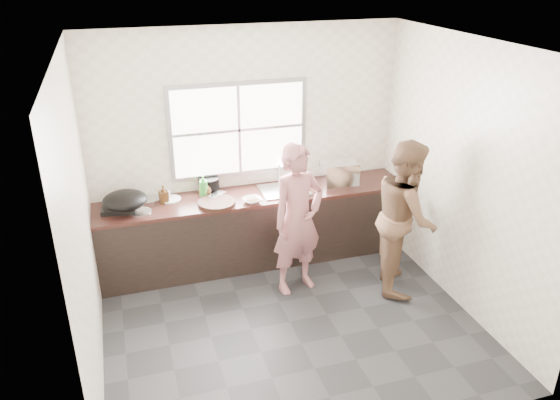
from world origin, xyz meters
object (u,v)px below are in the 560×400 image
object	(u,v)px
bottle_brown_tall	(164,195)
pot_lid_left	(140,212)
cutting_board	(217,203)
woman	(298,224)
black_pot	(209,185)
burner	(119,207)
person_side	(405,216)
bottle_brown_short	(205,189)
dish_rack	(339,174)
plate_food	(171,199)
wok	(125,200)
bowl_mince	(252,200)
bottle_green	(203,186)
bowl_held	(304,194)
glass_jar	(168,195)
bowl_crabs	(296,194)

from	to	relation	value
bottle_brown_tall	pot_lid_left	bearing A→B (deg)	-147.62
cutting_board	woman	bearing A→B (deg)	-36.78
black_pot	burner	xyz separation A→B (m)	(-1.01, -0.18, -0.06)
person_side	bottle_brown_short	world-z (taller)	person_side
bottle_brown_short	dish_rack	distance (m)	1.57
plate_food	wok	world-z (taller)	wok
burner	bowl_mince	bearing A→B (deg)	-10.60
cutting_board	bottle_green	distance (m)	0.29
woman	burner	distance (m)	1.93
woman	pot_lid_left	xyz separation A→B (m)	(-1.56, 0.61, 0.09)
burner	pot_lid_left	world-z (taller)	burner
woman	wok	distance (m)	1.84
bottle_brown_short	wok	bearing A→B (deg)	-167.31
bowl_held	bottle_green	xyz separation A→B (m)	(-1.09, 0.31, 0.11)
cutting_board	bowl_held	world-z (taller)	bowl_held
person_side	pot_lid_left	xyz separation A→B (m)	(-2.68, 0.89, 0.03)
bowl_mince	bottle_green	world-z (taller)	bottle_green
woman	wok	size ratio (longest dim) A/B	3.30
bowl_mince	glass_jar	bearing A→B (deg)	156.33
bowl_crabs	bowl_held	xyz separation A→B (m)	(0.09, -0.02, -0.00)
plate_food	bowl_mince	bearing A→B (deg)	-21.09
bottle_brown_short	bowl_mince	bearing A→B (deg)	-35.65
bottle_green	dish_rack	size ratio (longest dim) A/B	0.65
woman	bowl_mince	world-z (taller)	woman
cutting_board	black_pot	bearing A→B (deg)	91.38
bowl_held	plate_food	distance (m)	1.50
wok	cutting_board	bearing A→B (deg)	-4.52
bottle_green	dish_rack	world-z (taller)	dish_rack
woman	bowl_held	distance (m)	0.57
bowl_crabs	glass_jar	distance (m)	1.44
person_side	wok	bearing A→B (deg)	93.94
cutting_board	burner	size ratio (longest dim) A/B	1.17
bowl_held	glass_jar	distance (m)	1.54
woman	cutting_board	distance (m)	0.94
cutting_board	glass_jar	distance (m)	0.59
bottle_green	burner	world-z (taller)	bottle_green
wok	woman	bearing A→B (deg)	-20.42
bottle_brown_tall	wok	bearing A→B (deg)	-160.33
woman	bottle_brown_short	distance (m)	1.19
black_pot	dish_rack	distance (m)	1.52
woman	bowl_mince	size ratio (longest dim) A/B	7.63
bottle_brown_tall	burner	distance (m)	0.48
bottle_brown_tall	glass_jar	world-z (taller)	bottle_brown_tall
plate_food	burner	distance (m)	0.56
bowl_crabs	bowl_held	bearing A→B (deg)	-13.83
bowl_crabs	cutting_board	bearing A→B (deg)	177.58
woman	bottle_green	xyz separation A→B (m)	(-0.84, 0.81, 0.22)
bottle_brown_tall	burner	size ratio (longest dim) A/B	0.52
bowl_held	burner	size ratio (longest dim) A/B	0.49
person_side	glass_jar	size ratio (longest dim) A/B	18.39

